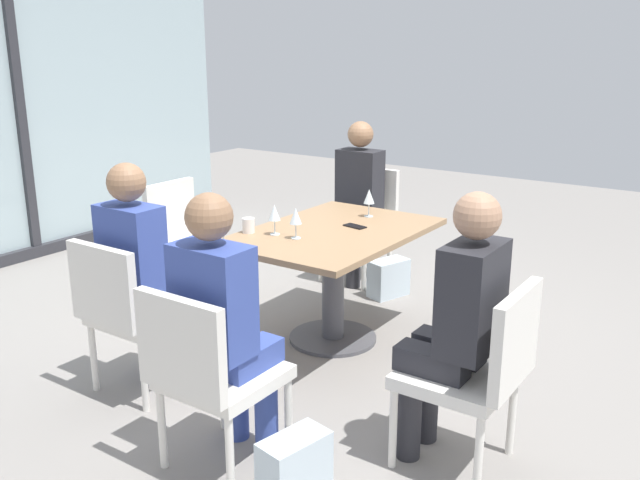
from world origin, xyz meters
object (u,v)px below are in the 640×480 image
object	(u,v)px
dining_table_main	(333,257)
person_front_left	(457,317)
chair_far_right	(362,217)
person_far_right	(356,194)
chair_side_end	(208,370)
person_side_end	(223,317)
person_far_left	(142,266)
wine_glass_1	(369,197)
coffee_cup	(248,225)
chair_front_left	(478,366)
chair_far_left	(129,307)
wine_glass_2	(223,220)
wine_glass_3	(274,213)
cell_phone_on_table	(355,226)
handbag_0	(295,467)
chair_near_window	(186,235)
wine_glass_0	(296,217)
handbag_1	(389,278)

from	to	relation	value
dining_table_main	person_front_left	bearing A→B (deg)	-124.43
chair_far_right	person_far_right	size ratio (longest dim) A/B	0.69
dining_table_main	chair_side_end	xyz separation A→B (m)	(-1.49, -0.34, -0.06)
person_side_end	person_front_left	size ratio (longest dim) A/B	1.00
person_side_end	person_far_left	bearing A→B (deg)	70.92
wine_glass_1	coffee_cup	world-z (taller)	wine_glass_1
chair_side_end	chair_front_left	world-z (taller)	same
chair_far_left	wine_glass_2	distance (m)	0.72
person_front_left	wine_glass_3	xyz separation A→B (m)	(0.52, 1.40, 0.16)
chair_far_left	wine_glass_1	bearing A→B (deg)	-17.64
cell_phone_on_table	handbag_0	world-z (taller)	cell_phone_on_table
cell_phone_on_table	handbag_0	size ratio (longest dim) A/B	0.48
person_far_right	coffee_cup	bearing A→B (deg)	-175.46
chair_front_left	coffee_cup	distance (m)	1.76
wine_glass_3	cell_phone_on_table	size ratio (longest dim) A/B	1.28
chair_far_left	person_side_end	bearing A→B (deg)	-102.21
chair_near_window	person_side_end	bearing A→B (deg)	-130.39
chair_near_window	handbag_0	xyz separation A→B (m)	(-1.42, -2.03, -0.36)
chair_near_window	coffee_cup	size ratio (longest dim) A/B	9.67
coffee_cup	cell_phone_on_table	distance (m)	0.67
chair_front_left	chair_near_window	distance (m)	2.68
person_side_end	person_far_left	world-z (taller)	same
wine_glass_3	wine_glass_0	bearing A→B (deg)	-88.75
chair_side_end	person_far_left	size ratio (longest dim) A/B	0.69
person_far_left	wine_glass_2	distance (m)	0.54
chair_near_window	wine_glass_1	xyz separation A→B (m)	(0.42, -1.29, 0.37)
person_front_left	coffee_cup	bearing A→B (deg)	73.50
chair_near_window	cell_phone_on_table	world-z (taller)	chair_near_window
chair_side_end	cell_phone_on_table	xyz separation A→B (m)	(1.62, 0.27, 0.24)
wine_glass_3	chair_side_end	bearing A→B (deg)	-154.56
wine_glass_0	person_side_end	bearing A→B (deg)	-159.18
wine_glass_0	chair_front_left	bearing A→B (deg)	-110.94
wine_glass_3	handbag_0	bearing A→B (deg)	-139.23
wine_glass_0	cell_phone_on_table	xyz separation A→B (m)	(0.42, -0.15, -0.13)
handbag_1	wine_glass_3	bearing A→B (deg)	-168.45
chair_side_end	handbag_0	bearing A→B (deg)	-81.57
person_far_right	person_front_left	distance (m)	2.52
handbag_0	chair_side_end	bearing A→B (deg)	109.95
person_far_left	handbag_0	world-z (taller)	person_far_left
person_side_end	person_far_right	world-z (taller)	same
wine_glass_1	wine_glass_3	bearing A→B (deg)	161.22
person_far_left	coffee_cup	bearing A→B (deg)	-8.63
dining_table_main	chair_front_left	size ratio (longest dim) A/B	1.53
person_far_right	handbag_1	world-z (taller)	person_far_right
handbag_0	wine_glass_0	bearing A→B (deg)	47.43
person_far_right	wine_glass_0	distance (m)	1.44
chair_near_window	wine_glass_1	world-z (taller)	wine_glass_1
dining_table_main	wine_glass_3	size ratio (longest dim) A/B	7.19
chair_far_left	wine_glass_3	distance (m)	1.02
chair_near_window	wine_glass_3	xyz separation A→B (m)	(-0.29, -1.05, 0.37)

